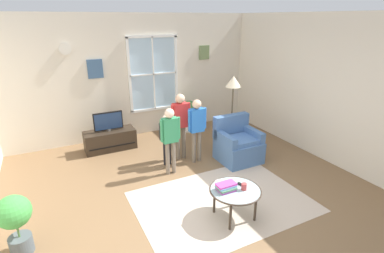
{
  "coord_description": "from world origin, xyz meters",
  "views": [
    {
      "loc": [
        -1.86,
        -3.41,
        2.69
      ],
      "look_at": [
        0.2,
        0.67,
        0.97
      ],
      "focal_mm": 27.41,
      "sensor_mm": 36.0,
      "label": 1
    }
  ],
  "objects_px": {
    "cup": "(244,187)",
    "person_blue_shirt": "(197,124)",
    "remote_near_books": "(242,185)",
    "coffee_table": "(235,191)",
    "person_black_shirt": "(167,134)",
    "person_green_shirt": "(170,134)",
    "floor_lamp": "(233,89)",
    "potted_plant_corner": "(15,219)",
    "potted_plant_by_window": "(189,114)",
    "book_stack": "(226,187)",
    "tv_stand": "(110,140)",
    "armchair": "(237,145)",
    "television": "(108,121)",
    "person_red_shirt": "(180,119)"
  },
  "relations": [
    {
      "from": "cup",
      "to": "remote_near_books",
      "type": "xyz_separation_m",
      "value": [
        0.04,
        0.1,
        -0.04
      ]
    },
    {
      "from": "person_blue_shirt",
      "to": "armchair",
      "type": "bearing_deg",
      "value": -21.36
    },
    {
      "from": "cup",
      "to": "person_green_shirt",
      "type": "bearing_deg",
      "value": 104.8
    },
    {
      "from": "person_blue_shirt",
      "to": "tv_stand",
      "type": "bearing_deg",
      "value": 135.82
    },
    {
      "from": "cup",
      "to": "person_black_shirt",
      "type": "xyz_separation_m",
      "value": [
        -0.35,
        1.96,
        0.14
      ]
    },
    {
      "from": "person_black_shirt",
      "to": "potted_plant_corner",
      "type": "bearing_deg",
      "value": -151.75
    },
    {
      "from": "book_stack",
      "to": "person_black_shirt",
      "type": "relative_size",
      "value": 0.27
    },
    {
      "from": "potted_plant_corner",
      "to": "person_green_shirt",
      "type": "bearing_deg",
      "value": 22.1
    },
    {
      "from": "cup",
      "to": "person_red_shirt",
      "type": "xyz_separation_m",
      "value": [
        -0.0,
        2.09,
        0.34
      ]
    },
    {
      "from": "remote_near_books",
      "to": "armchair",
      "type": "bearing_deg",
      "value": 56.71
    },
    {
      "from": "coffee_table",
      "to": "cup",
      "type": "height_order",
      "value": "cup"
    },
    {
      "from": "tv_stand",
      "to": "person_blue_shirt",
      "type": "height_order",
      "value": "person_blue_shirt"
    },
    {
      "from": "book_stack",
      "to": "remote_near_books",
      "type": "bearing_deg",
      "value": -0.73
    },
    {
      "from": "person_green_shirt",
      "to": "floor_lamp",
      "type": "bearing_deg",
      "value": 14.94
    },
    {
      "from": "cup",
      "to": "person_black_shirt",
      "type": "bearing_deg",
      "value": 100.17
    },
    {
      "from": "television",
      "to": "floor_lamp",
      "type": "distance_m",
      "value": 2.68
    },
    {
      "from": "tv_stand",
      "to": "potted_plant_corner",
      "type": "xyz_separation_m",
      "value": [
        -1.61,
        -2.52,
        0.27
      ]
    },
    {
      "from": "television",
      "to": "potted_plant_by_window",
      "type": "xyz_separation_m",
      "value": [
        2.0,
        0.24,
        -0.21
      ]
    },
    {
      "from": "television",
      "to": "potted_plant_corner",
      "type": "xyz_separation_m",
      "value": [
        -1.61,
        -2.52,
        -0.16
      ]
    },
    {
      "from": "cup",
      "to": "remote_near_books",
      "type": "bearing_deg",
      "value": 69.69
    },
    {
      "from": "tv_stand",
      "to": "floor_lamp",
      "type": "relative_size",
      "value": 0.67
    },
    {
      "from": "person_green_shirt",
      "to": "potted_plant_by_window",
      "type": "bearing_deg",
      "value": 55.3
    },
    {
      "from": "remote_near_books",
      "to": "person_blue_shirt",
      "type": "bearing_deg",
      "value": 84.17
    },
    {
      "from": "remote_near_books",
      "to": "person_green_shirt",
      "type": "relative_size",
      "value": 0.11
    },
    {
      "from": "armchair",
      "to": "person_blue_shirt",
      "type": "xyz_separation_m",
      "value": [
        -0.76,
        0.3,
        0.47
      ]
    },
    {
      "from": "potted_plant_corner",
      "to": "armchair",
      "type": "bearing_deg",
      "value": 13.09
    },
    {
      "from": "floor_lamp",
      "to": "tv_stand",
      "type": "bearing_deg",
      "value": 153.92
    },
    {
      "from": "coffee_table",
      "to": "person_blue_shirt",
      "type": "distance_m",
      "value": 1.83
    },
    {
      "from": "book_stack",
      "to": "person_green_shirt",
      "type": "bearing_deg",
      "value": 97.39
    },
    {
      "from": "remote_near_books",
      "to": "person_green_shirt",
      "type": "xyz_separation_m",
      "value": [
        -0.46,
        1.51,
        0.32
      ]
    },
    {
      "from": "tv_stand",
      "to": "television",
      "type": "distance_m",
      "value": 0.43
    },
    {
      "from": "person_blue_shirt",
      "to": "potted_plant_corner",
      "type": "xyz_separation_m",
      "value": [
        -3.0,
        -1.17,
        -0.31
      ]
    },
    {
      "from": "armchair",
      "to": "person_blue_shirt",
      "type": "bearing_deg",
      "value": 158.64
    },
    {
      "from": "person_red_shirt",
      "to": "potted_plant_by_window",
      "type": "height_order",
      "value": "person_red_shirt"
    },
    {
      "from": "armchair",
      "to": "person_red_shirt",
      "type": "height_order",
      "value": "person_red_shirt"
    },
    {
      "from": "remote_near_books",
      "to": "floor_lamp",
      "type": "bearing_deg",
      "value": 59.94
    },
    {
      "from": "coffee_table",
      "to": "person_green_shirt",
      "type": "xyz_separation_m",
      "value": [
        -0.32,
        1.55,
        0.36
      ]
    },
    {
      "from": "person_red_shirt",
      "to": "floor_lamp",
      "type": "bearing_deg",
      "value": -3.15
    },
    {
      "from": "book_stack",
      "to": "person_red_shirt",
      "type": "height_order",
      "value": "person_red_shirt"
    },
    {
      "from": "armchair",
      "to": "potted_plant_corner",
      "type": "relative_size",
      "value": 1.12
    },
    {
      "from": "television",
      "to": "coffee_table",
      "type": "distance_m",
      "value": 3.3
    },
    {
      "from": "book_stack",
      "to": "cup",
      "type": "xyz_separation_m",
      "value": [
        0.23,
        -0.1,
        -0.0
      ]
    },
    {
      "from": "cup",
      "to": "floor_lamp",
      "type": "xyz_separation_m",
      "value": [
        1.15,
        2.03,
        0.83
      ]
    },
    {
      "from": "tv_stand",
      "to": "coffee_table",
      "type": "bearing_deg",
      "value": -71.0
    },
    {
      "from": "potted_plant_by_window",
      "to": "armchair",
      "type": "bearing_deg",
      "value": -85.55
    },
    {
      "from": "potted_plant_by_window",
      "to": "potted_plant_corner",
      "type": "height_order",
      "value": "potted_plant_corner"
    },
    {
      "from": "cup",
      "to": "person_green_shirt",
      "type": "distance_m",
      "value": 1.68
    },
    {
      "from": "coffee_table",
      "to": "person_black_shirt",
      "type": "xyz_separation_m",
      "value": [
        -0.24,
        1.9,
        0.22
      ]
    },
    {
      "from": "remote_near_books",
      "to": "person_blue_shirt",
      "type": "distance_m",
      "value": 1.76
    },
    {
      "from": "cup",
      "to": "person_blue_shirt",
      "type": "relative_size",
      "value": 0.08
    }
  ]
}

